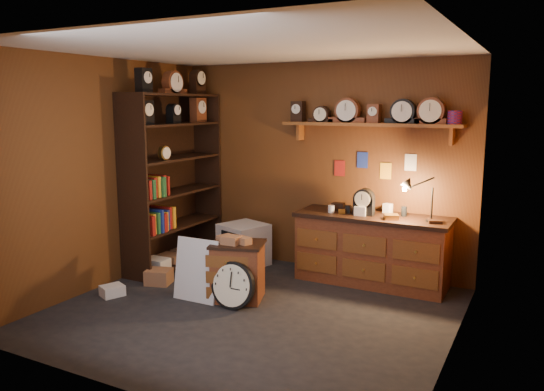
{
  "coord_description": "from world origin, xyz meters",
  "views": [
    {
      "loc": [
        2.65,
        -4.59,
        2.16
      ],
      "look_at": [
        0.05,
        0.35,
        1.2
      ],
      "focal_mm": 35.0,
      "sensor_mm": 36.0,
      "label": 1
    }
  ],
  "objects_px": {
    "big_round_clock": "(233,285)",
    "shelving_unit": "(171,173)",
    "workbench": "(372,245)",
    "low_cabinet": "(238,268)"
  },
  "relations": [
    {
      "from": "big_round_clock",
      "to": "workbench",
      "type": "bearing_deg",
      "value": 53.98
    },
    {
      "from": "shelving_unit",
      "to": "workbench",
      "type": "xyz_separation_m",
      "value": [
        2.62,
        0.49,
        -0.78
      ]
    },
    {
      "from": "shelving_unit",
      "to": "big_round_clock",
      "type": "height_order",
      "value": "shelving_unit"
    },
    {
      "from": "shelving_unit",
      "to": "workbench",
      "type": "distance_m",
      "value": 2.78
    },
    {
      "from": "low_cabinet",
      "to": "shelving_unit",
      "type": "bearing_deg",
      "value": 135.35
    },
    {
      "from": "workbench",
      "to": "low_cabinet",
      "type": "distance_m",
      "value": 1.69
    },
    {
      "from": "shelving_unit",
      "to": "low_cabinet",
      "type": "distance_m",
      "value": 1.86
    },
    {
      "from": "workbench",
      "to": "shelving_unit",
      "type": "bearing_deg",
      "value": -169.33
    },
    {
      "from": "big_round_clock",
      "to": "shelving_unit",
      "type": "bearing_deg",
      "value": 147.85
    },
    {
      "from": "big_round_clock",
      "to": "low_cabinet",
      "type": "bearing_deg",
      "value": 109.55
    }
  ]
}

